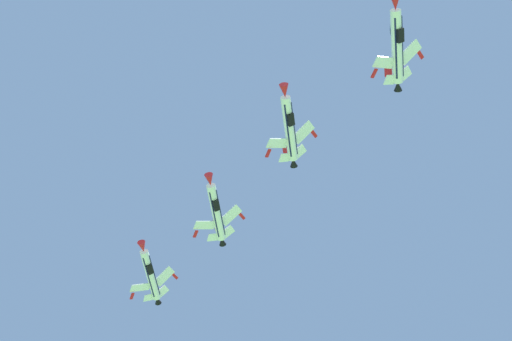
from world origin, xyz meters
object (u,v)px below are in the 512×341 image
fighter_jet_right_wing (216,211)px  fighter_jet_left_outer (150,274)px  fighter_jet_left_wing (289,127)px  fighter_jet_lead (397,45)px

fighter_jet_right_wing → fighter_jet_left_outer: (-2.55, 21.35, 1.85)m
fighter_jet_left_wing → fighter_jet_right_wing: size_ratio=1.00×
fighter_jet_right_wing → fighter_jet_left_wing: bearing=133.8°
fighter_jet_lead → fighter_jet_left_wing: bearing=-35.7°
fighter_jet_right_wing → fighter_jet_left_outer: size_ratio=1.00×
fighter_jet_left_wing → fighter_jet_left_outer: size_ratio=1.00×
fighter_jet_lead → fighter_jet_right_wing: bearing=-40.9°
fighter_jet_lead → fighter_jet_left_outer: fighter_jet_left_outer is taller
fighter_jet_left_wing → fighter_jet_left_outer: bearing=-44.5°
fighter_jet_left_wing → fighter_jet_left_outer: 43.53m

